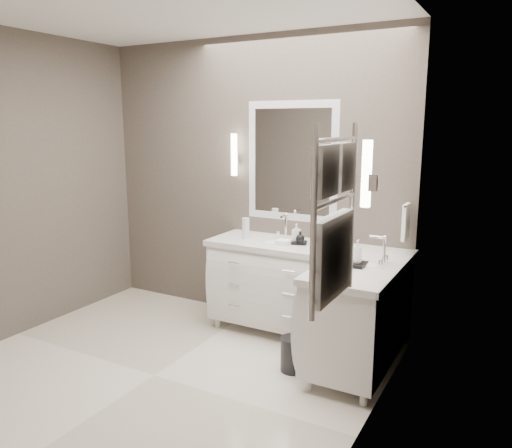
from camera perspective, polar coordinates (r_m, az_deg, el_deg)
The scene contains 19 objects.
floor at distance 4.07m, azimuth -11.56°, elevation -16.63°, with size 3.20×3.00×0.01m, color silver.
wall_back at distance 4.87m, azimuth -0.69°, elevation 4.99°, with size 3.20×0.01×2.70m, color #4E463E.
wall_left at distance 4.85m, azimuth -26.92°, elevation 3.73°, with size 0.01×3.00×2.70m, color #4E463E.
wall_right at distance 2.87m, azimuth 12.59°, elevation 0.18°, with size 0.01×3.00×2.70m, color #4E463E.
vanity_back at distance 4.60m, azimuth 2.53°, elevation -6.43°, with size 1.24×0.59×0.97m.
vanity_right at distance 4.01m, azimuth 11.84°, elevation -9.40°, with size 0.59×1.24×0.97m.
mirror_back at distance 4.63m, azimuth 4.09°, elevation 7.12°, with size 0.90×0.02×1.10m.
mirror_right at distance 3.61m, azimuth 16.06°, elevation 5.49°, with size 0.02×0.90×1.10m.
sconce_back at distance 4.84m, azimuth -2.52°, elevation 7.83°, with size 0.06×0.06×0.40m.
sconce_right at distance 3.06m, azimuth 12.51°, elevation 5.48°, with size 0.06×0.06×0.40m.
towel_bar_corner at distance 4.23m, azimuth 16.75°, elevation 0.31°, with size 0.03×0.22×0.30m.
towel_ladder at distance 2.50m, azimuth 8.85°, elevation -0.32°, with size 0.06×0.58×0.90m.
waste_bin at distance 4.01m, azimuth 4.24°, elevation -14.61°, with size 0.19×0.19×0.27m, color black.
amenity_tray_back at distance 4.43m, azimuth 4.86°, elevation -2.13°, with size 0.15×0.11×0.02m, color black.
amenity_tray_right at distance 3.81m, azimuth 11.47°, elevation -4.53°, with size 0.13×0.17×0.03m, color black.
water_bottle at distance 4.59m, azimuth -1.18°, elevation -0.50°, with size 0.07×0.07×0.19m, color silver.
soap_bottle_a at distance 4.44m, azimuth 4.63°, elevation -0.94°, with size 0.07×0.07×0.15m, color white.
soap_bottle_b at distance 4.38m, azimuth 5.08°, elevation -1.48°, with size 0.08×0.08×0.10m, color black.
soap_bottle_c at distance 3.79m, azimuth 11.53°, elevation -3.08°, with size 0.07×0.07×0.17m, color white.
Camera 1 is at (2.38, -2.71, 1.90)m, focal length 35.00 mm.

